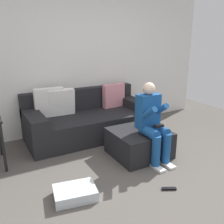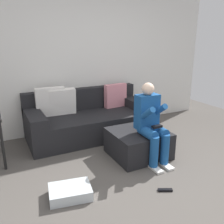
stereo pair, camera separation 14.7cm
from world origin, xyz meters
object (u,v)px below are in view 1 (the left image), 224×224
Objects in this scene: ottoman at (139,143)px; person_seated at (152,121)px; remote_near_ottoman at (169,189)px; storage_bin at (75,193)px; couch_sectional at (87,119)px.

person_seated is (0.07, -0.20, 0.38)m from ottoman.
person_seated is 6.61× the size of remote_near_ottoman.
ottoman is at bearing 23.01° from storage_bin.
couch_sectional is 1.77m from storage_bin.
person_seated is at bearing -71.87° from ottoman.
ottoman is 0.93m from remote_near_ottoman.
person_seated reaches higher than remote_near_ottoman.
ottoman is 1.73× the size of storage_bin.
remote_near_ottoman is (-0.27, -0.69, -0.56)m from person_seated.
person_seated reaches higher than storage_bin.
couch_sectional is 2.69× the size of ottoman.
person_seated is 1.39m from storage_bin.
remote_near_ottoman is (0.99, -0.39, -0.05)m from storage_bin.
couch_sectional reaches higher than remote_near_ottoman.
ottoman is 0.71× the size of person_seated.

